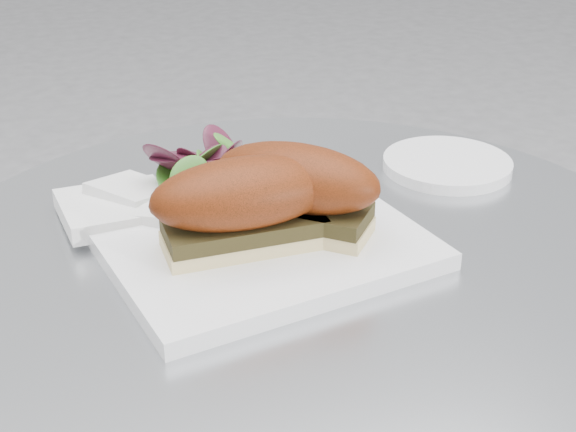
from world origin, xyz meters
The scene contains 6 objects.
plate centered at (-0.03, 0.04, 0.74)m, with size 0.27×0.27×0.02m, color white.
sandwich_left centered at (-0.05, 0.00, 0.79)m, with size 0.16×0.08×0.08m.
sandwich_right centered at (0.00, 0.02, 0.79)m, with size 0.16×0.15×0.08m.
salad centered at (-0.05, 0.12, 0.77)m, with size 0.13×0.13×0.05m, color #459330, non-canonical shape.
napkin centered at (-0.12, 0.12, 0.74)m, with size 0.14×0.14×0.02m, color white, non-canonical shape.
saucer centered at (0.22, 0.11, 0.74)m, with size 0.14×0.14×0.01m, color white.
Camera 1 is at (-0.24, -0.57, 1.08)m, focal length 50.00 mm.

